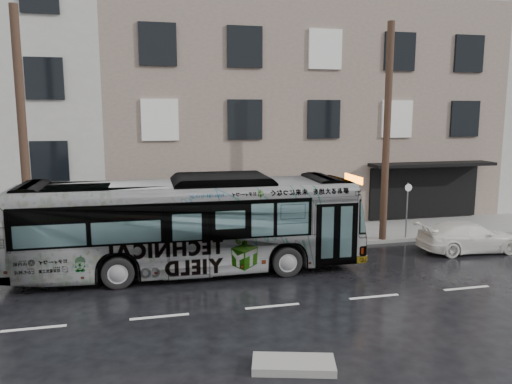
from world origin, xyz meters
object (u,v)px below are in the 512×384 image
(white_sedan, at_px, (469,237))
(utility_pole_rear, at_px, (23,138))
(sign_post, at_px, (407,210))
(bus, at_px, (188,225))
(utility_pole_front, at_px, (387,134))

(white_sedan, bearing_deg, utility_pole_rear, 85.71)
(sign_post, xyz_separation_m, bus, (-9.59, -2.04, 0.34))
(utility_pole_front, distance_m, sign_post, 3.48)
(utility_pole_rear, height_order, sign_post, utility_pole_rear)
(utility_pole_front, distance_m, utility_pole_rear, 14.00)
(utility_pole_front, xyz_separation_m, utility_pole_rear, (-14.00, 0.00, 0.00))
(sign_post, xyz_separation_m, white_sedan, (1.57, -2.11, -0.75))
(white_sedan, bearing_deg, bus, 92.59)
(utility_pole_front, xyz_separation_m, bus, (-8.49, -2.04, -2.96))
(sign_post, height_order, bus, bus)
(utility_pole_rear, distance_m, bus, 6.58)
(utility_pole_front, height_order, sign_post, utility_pole_front)
(utility_pole_rear, bearing_deg, bus, -20.34)
(utility_pole_front, relative_size, bus, 0.74)
(utility_pole_front, bearing_deg, bus, -166.47)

